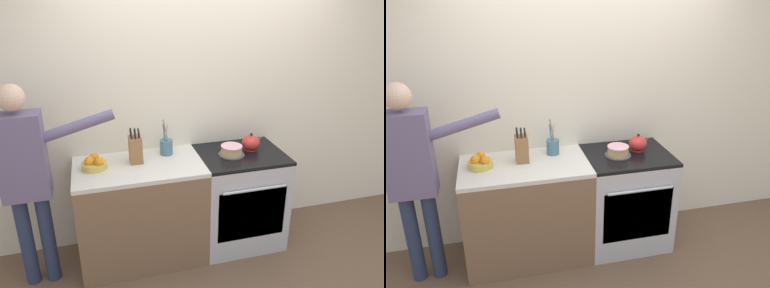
{
  "view_description": "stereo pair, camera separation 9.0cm",
  "coord_description": "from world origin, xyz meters",
  "views": [
    {
      "loc": [
        -0.96,
        -2.49,
        2.25
      ],
      "look_at": [
        -0.19,
        0.28,
        1.05
      ],
      "focal_mm": 35.0,
      "sensor_mm": 36.0,
      "label": 1
    },
    {
      "loc": [
        -0.87,
        -2.51,
        2.25
      ],
      "look_at": [
        -0.19,
        0.28,
        1.05
      ],
      "focal_mm": 35.0,
      "sensor_mm": 36.0,
      "label": 2
    }
  ],
  "objects": [
    {
      "name": "wall_back",
      "position": [
        0.0,
        0.64,
        1.3
      ],
      "size": [
        8.0,
        0.04,
        2.6
      ],
      "color": "silver",
      "rests_on": "ground_plane"
    },
    {
      "name": "knife_block",
      "position": [
        -0.65,
        0.38,
        1.02
      ],
      "size": [
        0.1,
        0.13,
        0.31
      ],
      "color": "olive",
      "rests_on": "counter_cabinet"
    },
    {
      "name": "layer_cake",
      "position": [
        0.17,
        0.29,
        0.95
      ],
      "size": [
        0.23,
        0.23,
        0.09
      ],
      "color": "#4C4C51",
      "rests_on": "stove_range"
    },
    {
      "name": "fruit_bowl",
      "position": [
        -0.99,
        0.34,
        0.95
      ],
      "size": [
        0.2,
        0.2,
        0.12
      ],
      "color": "gold",
      "rests_on": "counter_cabinet"
    },
    {
      "name": "tea_kettle",
      "position": [
        0.38,
        0.36,
        0.97
      ],
      "size": [
        0.19,
        0.16,
        0.16
      ],
      "color": "red",
      "rests_on": "stove_range"
    },
    {
      "name": "counter_cabinet",
      "position": [
        -0.64,
        0.31,
        0.45
      ],
      "size": [
        1.07,
        0.62,
        0.9
      ],
      "color": "brown",
      "rests_on": "ground_plane"
    },
    {
      "name": "stove_range",
      "position": [
        0.27,
        0.31,
        0.45
      ],
      "size": [
        0.75,
        0.66,
        0.9
      ],
      "color": "#B7BABF",
      "rests_on": "ground_plane"
    },
    {
      "name": "ground_plane",
      "position": [
        0.0,
        0.0,
        0.0
      ],
      "size": [
        16.0,
        16.0,
        0.0
      ],
      "primitive_type": "plane",
      "color": "brown"
    },
    {
      "name": "person_baker",
      "position": [
        -1.48,
        0.21,
        0.99
      ],
      "size": [
        0.94,
        0.2,
        1.66
      ],
      "rotation": [
        0.0,
        0.0,
        -0.01
      ],
      "color": "#283351",
      "rests_on": "ground_plane"
    },
    {
      "name": "utensil_crock",
      "position": [
        -0.37,
        0.47,
        0.98
      ],
      "size": [
        0.11,
        0.11,
        0.33
      ],
      "color": "#477084",
      "rests_on": "counter_cabinet"
    }
  ]
}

